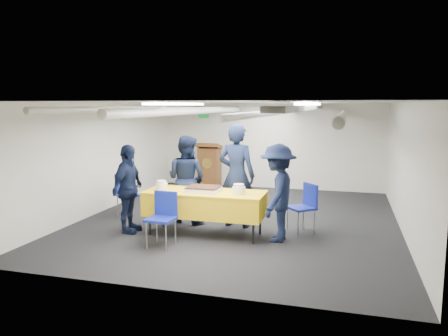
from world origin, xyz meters
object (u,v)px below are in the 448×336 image
at_px(sailor_b, 186,179).
at_px(sailor_a, 237,175).
at_px(podium, 209,166).
at_px(serving_table, 205,203).
at_px(sailor_c, 128,189).
at_px(sailor_d, 278,193).
at_px(chair_right, 305,203).
at_px(chair_left, 127,191).
at_px(chair_near, 163,213).
at_px(sheet_cake, 203,189).

bearing_deg(sailor_b, sailor_a, -167.49).
bearing_deg(podium, serving_table, -73.31).
xyz_separation_m(sailor_b, sailor_c, (-0.75, -0.93, -0.06)).
distance_m(podium, sailor_d, 4.89).
bearing_deg(sailor_c, serving_table, -79.76).
xyz_separation_m(serving_table, sailor_a, (0.39, 0.68, 0.40)).
relative_size(podium, chair_right, 1.44).
bearing_deg(sailor_d, chair_left, -100.16).
bearing_deg(chair_left, chair_right, -2.55).
relative_size(chair_near, chair_right, 1.00).
bearing_deg(podium, sailor_d, -58.95).
xyz_separation_m(chair_left, sailor_b, (1.33, -0.08, 0.31)).
distance_m(chair_right, chair_left, 3.60).
distance_m(podium, chair_near, 4.99).
bearing_deg(podium, sailor_a, -64.86).
height_order(sailor_b, sailor_c, sailor_b).
relative_size(sheet_cake, sailor_c, 0.36).
bearing_deg(sailor_c, podium, -0.28).
distance_m(chair_left, sailor_c, 1.19).
height_order(serving_table, chair_right, chair_right).
bearing_deg(sailor_b, sailor_d, 173.99).
bearing_deg(chair_right, chair_near, -147.52).
bearing_deg(sailor_a, serving_table, 68.10).
relative_size(chair_right, sailor_b, 0.52).
xyz_separation_m(podium, sailor_b, (0.65, -3.49, 0.23)).
bearing_deg(chair_right, sailor_a, 177.94).
height_order(chair_left, sailor_b, sailor_b).
relative_size(chair_right, sailor_d, 0.54).
relative_size(sailor_a, sailor_c, 1.23).
bearing_deg(serving_table, sailor_c, -170.78).
relative_size(podium, sailor_a, 0.65).
height_order(sailor_c, sailor_d, sailor_d).
bearing_deg(serving_table, podium, 106.69).
relative_size(sheet_cake, podium, 0.45).
relative_size(serving_table, chair_near, 2.39).
bearing_deg(sailor_a, sailor_b, 6.44).
distance_m(sailor_a, sailor_b, 1.01).
bearing_deg(sailor_a, chair_right, -173.77).
height_order(chair_left, sailor_c, sailor_c).
xyz_separation_m(sailor_c, sailor_d, (2.62, 0.24, 0.03)).
height_order(sheet_cake, chair_left, chair_left).
distance_m(chair_left, sailor_b, 1.37).
xyz_separation_m(chair_right, sailor_b, (-2.27, 0.08, 0.31)).
height_order(sheet_cake, chair_near, chair_near).
bearing_deg(sailor_d, chair_right, 150.40).
bearing_deg(sailor_d, serving_table, -85.83).
bearing_deg(sailor_c, chair_near, -118.58).
bearing_deg(sailor_d, chair_near, -63.33).
distance_m(sheet_cake, chair_near, 0.87).
bearing_deg(sailor_b, sheet_cake, 142.88).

